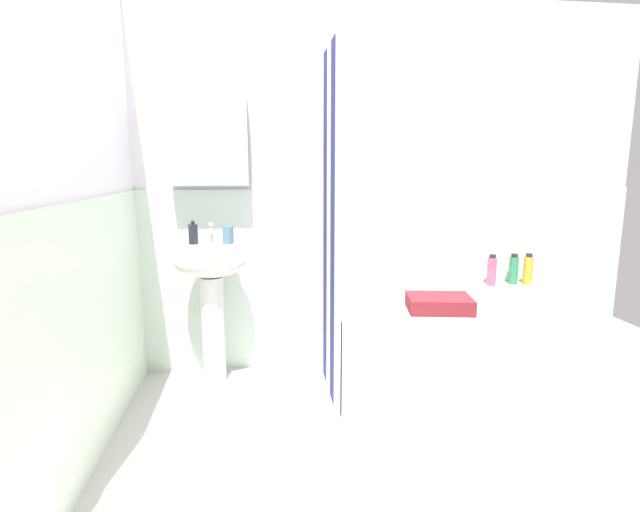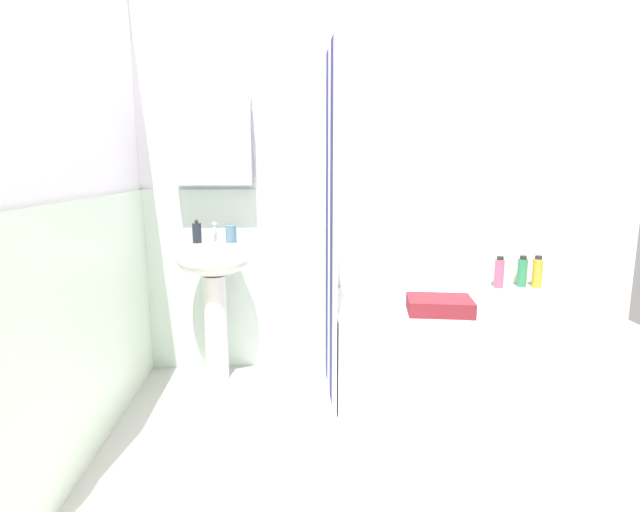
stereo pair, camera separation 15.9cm
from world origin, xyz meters
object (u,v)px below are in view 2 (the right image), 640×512
(sink, at_px, (214,281))
(bathtub, at_px, (454,344))
(body_wash_bottle, at_px, (499,273))
(towel_folded, at_px, (440,305))
(lotion_bottle, at_px, (537,272))
(toothbrush_cup, at_px, (231,234))
(shampoo_bottle, at_px, (522,272))
(soap_dispenser, at_px, (197,233))

(sink, relative_size, bathtub, 0.59)
(body_wash_bottle, height_order, towel_folded, body_wash_bottle)
(bathtub, height_order, lotion_bottle, lotion_bottle)
(towel_folded, bearing_deg, toothbrush_cup, 158.49)
(shampoo_bottle, distance_m, body_wash_bottle, 0.17)
(toothbrush_cup, distance_m, lotion_bottle, 2.03)
(soap_dispenser, distance_m, shampoo_bottle, 2.15)
(bathtub, bearing_deg, body_wash_bottle, 37.20)
(toothbrush_cup, bearing_deg, towel_folded, -21.51)
(body_wash_bottle, bearing_deg, soap_dispenser, -178.19)
(bathtub, bearing_deg, towel_folded, -127.10)
(lotion_bottle, distance_m, towel_folded, 0.98)
(sink, relative_size, toothbrush_cup, 8.28)
(body_wash_bottle, relative_size, towel_folded, 0.61)
(toothbrush_cup, bearing_deg, lotion_bottle, 1.51)
(body_wash_bottle, bearing_deg, lotion_bottle, -1.83)
(soap_dispenser, bearing_deg, shampoo_bottle, 2.21)
(bathtub, xyz_separation_m, shampoo_bottle, (0.56, 0.32, 0.37))
(shampoo_bottle, bearing_deg, bathtub, -150.43)
(shampoo_bottle, bearing_deg, toothbrush_cup, -177.57)
(sink, distance_m, lotion_bottle, 2.12)
(lotion_bottle, height_order, towel_folded, lotion_bottle)
(lotion_bottle, xyz_separation_m, body_wash_bottle, (-0.26, 0.01, -0.00))
(sink, relative_size, body_wash_bottle, 4.12)
(bathtub, bearing_deg, shampoo_bottle, 29.57)
(bathtub, bearing_deg, soap_dispenser, 171.45)
(toothbrush_cup, bearing_deg, bathtub, -9.87)
(soap_dispenser, relative_size, shampoo_bottle, 0.69)
(soap_dispenser, distance_m, toothbrush_cup, 0.21)
(sink, bearing_deg, towel_folded, -18.01)
(lotion_bottle, distance_m, body_wash_bottle, 0.26)
(sink, distance_m, towel_folded, 1.36)
(lotion_bottle, xyz_separation_m, shampoo_bottle, (-0.09, 0.03, -0.00))
(soap_dispenser, bearing_deg, towel_folded, -18.50)
(shampoo_bottle, height_order, towel_folded, shampoo_bottle)
(soap_dispenser, relative_size, toothbrush_cup, 1.37)
(bathtub, bearing_deg, lotion_bottle, 24.00)
(soap_dispenser, bearing_deg, sink, -24.46)
(shampoo_bottle, bearing_deg, sink, -176.38)
(towel_folded, bearing_deg, bathtub, 52.90)
(lotion_bottle, relative_size, body_wash_bottle, 1.01)
(bathtub, xyz_separation_m, lotion_bottle, (0.65, 0.29, 0.38))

